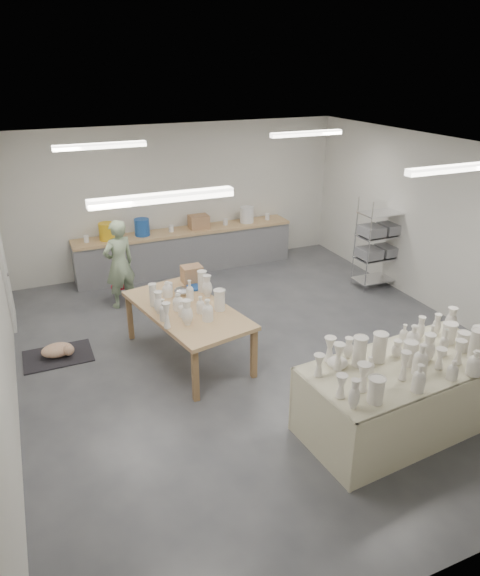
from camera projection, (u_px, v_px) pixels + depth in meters
name	position (u px, v px, depth m)	size (l,w,h in m)	color
room	(254.00, 223.00, 7.14)	(8.00, 8.02, 3.00)	#424449
back_counter	(186.00, 249.00, 10.82)	(4.60, 0.60, 1.24)	tan
wire_shelf	(380.00, 242.00, 9.90)	(0.88, 0.48, 1.80)	silver
drying_table	(404.00, 393.00, 6.15)	(2.57, 1.36, 1.25)	olive
work_table	(187.00, 304.00, 7.55)	(1.51, 2.35, 1.19)	tan
rug	(58.00, 356.00, 7.80)	(1.00, 0.70, 0.02)	black
cat	(59.00, 350.00, 7.75)	(0.51, 0.39, 0.20)	white
potter	(119.00, 264.00, 9.11)	(0.59, 0.39, 1.62)	#92AA84
red_stool	(119.00, 287.00, 9.56)	(0.34, 0.34, 0.29)	#B41929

